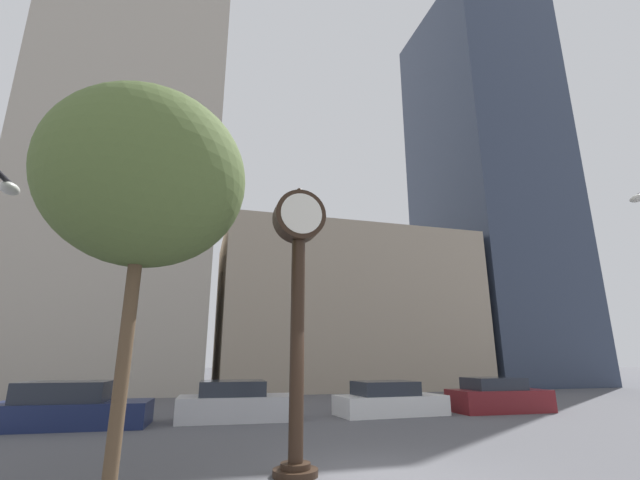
# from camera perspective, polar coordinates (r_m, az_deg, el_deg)

# --- Properties ---
(building_tall_tower) EXTENTS (11.90, 12.00, 38.39)m
(building_tall_tower) POSITION_cam_1_polar(r_m,az_deg,el_deg) (36.21, -22.99, 14.14)
(building_tall_tower) COLOR #ADA393
(building_tall_tower) RESTS_ON ground_plane
(building_storefront_row) EXTENTS (18.07, 12.00, 10.93)m
(building_storefront_row) POSITION_cam_1_polar(r_m,az_deg,el_deg) (33.28, 2.63, -9.57)
(building_storefront_row) COLOR gray
(building_storefront_row) RESTS_ON ground_plane
(building_glass_modern) EXTENTS (9.88, 12.00, 35.67)m
(building_glass_modern) POSITION_cam_1_polar(r_m,az_deg,el_deg) (43.14, 21.22, 7.09)
(building_glass_modern) COLOR #2D384C
(building_glass_modern) RESTS_ON ground_plane
(street_clock) EXTENTS (1.04, 0.81, 5.46)m
(street_clock) POSITION_cam_1_polar(r_m,az_deg,el_deg) (8.50, -2.95, -5.63)
(street_clock) COLOR black
(street_clock) RESTS_ON ground_plane
(car_navy) EXTENTS (4.62, 2.12, 1.33)m
(car_navy) POSITION_cam_1_polar(r_m,az_deg,el_deg) (15.84, -30.49, -18.77)
(car_navy) COLOR #19234C
(car_navy) RESTS_ON ground_plane
(car_silver) EXTENTS (4.00, 2.05, 1.28)m
(car_silver) POSITION_cam_1_polar(r_m,az_deg,el_deg) (15.77, -11.12, -20.59)
(car_silver) COLOR #BCBCC1
(car_silver) RESTS_ON ground_plane
(car_white) EXTENTS (4.09, 1.97, 1.20)m
(car_white) POSITION_cam_1_polar(r_m,az_deg,el_deg) (17.08, 9.20, -20.40)
(car_white) COLOR silver
(car_white) RESTS_ON ground_plane
(car_maroon) EXTENTS (3.86, 1.83, 1.28)m
(car_maroon) POSITION_cam_1_polar(r_m,az_deg,el_deg) (19.21, 22.65, -18.76)
(car_maroon) COLOR maroon
(car_maroon) RESTS_ON ground_plane
(bare_tree) EXTENTS (3.76, 3.76, 6.99)m
(bare_tree) POSITION_cam_1_polar(r_m,az_deg,el_deg) (8.86, -22.27, 7.48)
(bare_tree) COLOR brown
(bare_tree) RESTS_ON ground_plane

